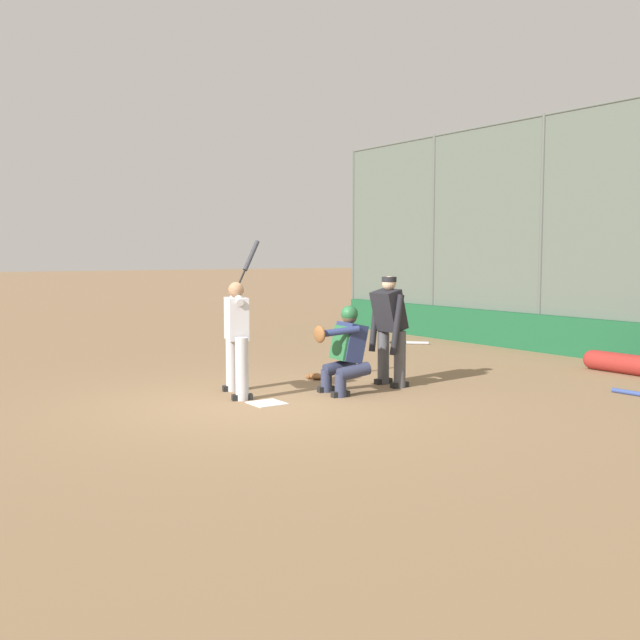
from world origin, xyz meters
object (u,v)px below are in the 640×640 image
object	(u,v)px
catcher_behind_plate	(345,348)
spare_bat_by_padding	(632,393)
umpire_home	(389,327)
spare_bat_near_backstop	(414,343)
fielding_glove_on_dirt	(315,376)
equipment_bag_dugout_side	(621,363)
batter_at_plate	(237,334)

from	to	relation	value
catcher_behind_plate	spare_bat_by_padding	distance (m)	4.09
umpire_home	spare_bat_near_backstop	world-z (taller)	umpire_home
fielding_glove_on_dirt	equipment_bag_dugout_side	bearing A→B (deg)	-116.99
batter_at_plate	spare_bat_by_padding	size ratio (longest dim) A/B	2.64
spare_bat_near_backstop	equipment_bag_dugout_side	size ratio (longest dim) A/B	0.46
batter_at_plate	equipment_bag_dugout_side	bearing A→B (deg)	-89.80
umpire_home	spare_bat_by_padding	xyz separation A→B (m)	(-2.50, -2.36, -0.85)
catcher_behind_plate	umpire_home	world-z (taller)	umpire_home
umpire_home	fielding_glove_on_dirt	size ratio (longest dim) A/B	5.90
umpire_home	spare_bat_by_padding	size ratio (longest dim) A/B	2.00
catcher_behind_plate	spare_bat_by_padding	bearing A→B (deg)	-118.70
equipment_bag_dugout_side	umpire_home	bearing A→B (deg)	72.92
batter_at_plate	fielding_glove_on_dirt	world-z (taller)	batter_at_plate
umpire_home	spare_bat_by_padding	world-z (taller)	umpire_home
catcher_behind_plate	spare_bat_near_backstop	bearing A→B (deg)	-43.28
batter_at_plate	fielding_glove_on_dirt	distance (m)	1.90
catcher_behind_plate	spare_bat_by_padding	xyz separation A→B (m)	(-2.38, -3.27, -0.62)
catcher_behind_plate	spare_bat_near_backstop	world-z (taller)	catcher_behind_plate
batter_at_plate	umpire_home	bearing A→B (deg)	-88.54
batter_at_plate	spare_bat_near_backstop	xyz separation A→B (m)	(3.12, -6.01, -0.84)
batter_at_plate	spare_bat_near_backstop	size ratio (longest dim) A/B	3.40
spare_bat_near_backstop	spare_bat_by_padding	distance (m)	6.38
spare_bat_near_backstop	spare_bat_by_padding	world-z (taller)	same
fielding_glove_on_dirt	spare_bat_by_padding	bearing A→B (deg)	-140.58
umpire_home	spare_bat_near_backstop	xyz separation A→B (m)	(3.73, -3.76, -0.85)
batter_at_plate	catcher_behind_plate	world-z (taller)	batter_at_plate
umpire_home	catcher_behind_plate	bearing A→B (deg)	97.43
umpire_home	fielding_glove_on_dirt	xyz separation A→B (m)	(1.11, 0.61, -0.84)
spare_bat_near_backstop	equipment_bag_dugout_side	world-z (taller)	equipment_bag_dugout_side
catcher_behind_plate	spare_bat_near_backstop	xyz separation A→B (m)	(3.85, -4.67, -0.62)
catcher_behind_plate	umpire_home	size ratio (longest dim) A/B	0.76
batter_at_plate	equipment_bag_dugout_side	world-z (taller)	batter_at_plate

